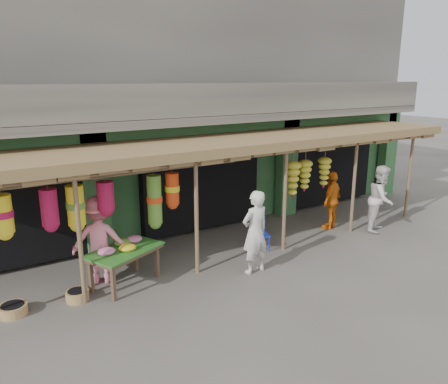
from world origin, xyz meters
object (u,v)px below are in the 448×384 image
blue_chair (259,231)px  person_front (255,232)px  person_right (381,199)px  person_vendor (332,200)px  person_shopper (100,240)px  flower_table (124,251)px

blue_chair → person_front: (-0.91, -1.02, 0.47)m
person_front → person_right: person_right is taller
person_vendor → person_shopper: size_ratio=0.89×
flower_table → person_shopper: (-0.36, 0.39, 0.20)m
flower_table → person_right: 7.31m
flower_table → blue_chair: 3.56m
person_front → person_right: bearing=178.9°
person_shopper → person_vendor: bearing=-151.8°
person_front → person_shopper: same height
blue_chair → person_shopper: bearing=-170.7°
blue_chair → person_vendor: 2.74m
flower_table → person_shopper: 0.57m
flower_table → person_shopper: person_shopper is taller
person_right → person_shopper: bearing=145.7°
person_right → person_vendor: bearing=112.7°
flower_table → person_right: bearing=-30.0°
person_shopper → flower_table: bearing=162.8°
flower_table → person_front: size_ratio=0.94×
blue_chair → person_vendor: bearing=17.6°
person_front → person_shopper: (-3.01, 1.40, 0.00)m
person_shopper → person_front: bearing=-174.7°
person_vendor → person_right: bearing=118.0°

